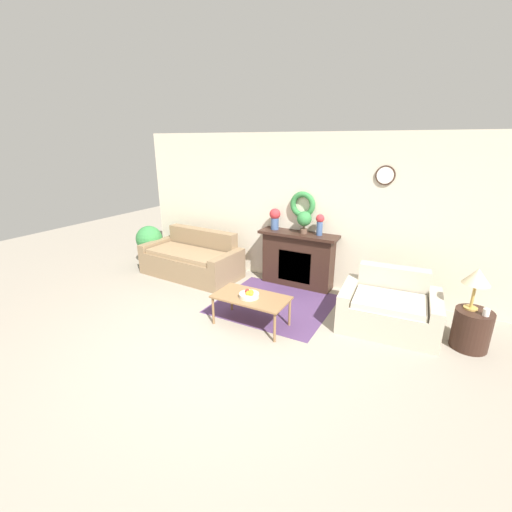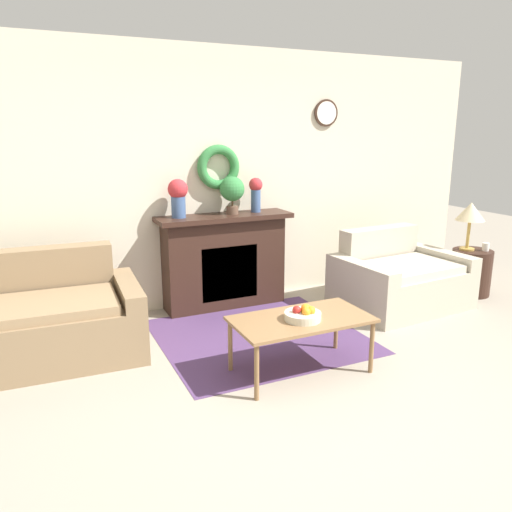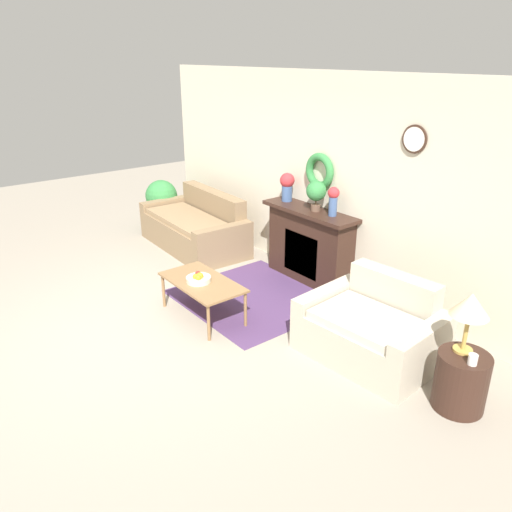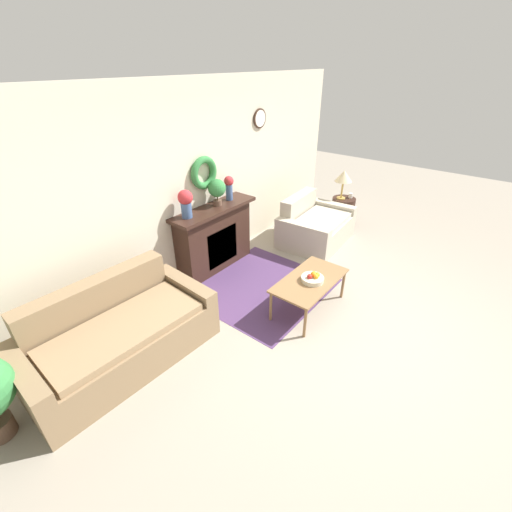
% 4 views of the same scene
% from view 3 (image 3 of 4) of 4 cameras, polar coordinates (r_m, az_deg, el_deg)
% --- Properties ---
extents(ground_plane, '(16.00, 16.00, 0.00)m').
position_cam_3_polar(ground_plane, '(5.70, -13.10, -8.89)').
color(ground_plane, gray).
extents(floor_rug, '(1.80, 1.67, 0.01)m').
position_cam_3_polar(floor_rug, '(6.36, -0.20, -4.74)').
color(floor_rug, '#4C335B').
rests_on(floor_rug, ground_plane).
extents(wall_back, '(6.80, 0.16, 2.70)m').
position_cam_3_polar(wall_back, '(6.64, 7.33, 8.69)').
color(wall_back, beige).
rests_on(wall_back, ground_plane).
extents(fireplace, '(1.43, 0.41, 1.00)m').
position_cam_3_polar(fireplace, '(6.71, 6.13, 1.30)').
color(fireplace, '#331E16').
rests_on(fireplace, ground_plane).
extents(couch_left, '(1.99, 1.04, 0.87)m').
position_cam_3_polar(couch_left, '(7.97, -6.90, 3.21)').
color(couch_left, '#846B4C').
rests_on(couch_left, ground_plane).
extents(loveseat_right, '(1.38, 1.05, 0.80)m').
position_cam_3_polar(loveseat_right, '(5.24, 13.12, -8.14)').
color(loveseat_right, '#B2A893').
rests_on(loveseat_right, ground_plane).
extents(coffee_table, '(1.07, 0.57, 0.45)m').
position_cam_3_polar(coffee_table, '(5.79, -6.16, -3.24)').
color(coffee_table, olive).
rests_on(coffee_table, ground_plane).
extents(fruit_bowl, '(0.28, 0.28, 0.12)m').
position_cam_3_polar(fruit_bowl, '(5.74, -6.59, -2.58)').
color(fruit_bowl, beige).
rests_on(fruit_bowl, coffee_table).
extents(side_table_by_loveseat, '(0.45, 0.45, 0.52)m').
position_cam_3_polar(side_table_by_loveseat, '(4.77, 22.36, -13.10)').
color(side_table_by_loveseat, '#331E16').
rests_on(side_table_by_loveseat, ground_plane).
extents(table_lamp, '(0.32, 0.32, 0.55)m').
position_cam_3_polar(table_lamp, '(4.49, 23.32, -5.31)').
color(table_lamp, '#B28E42').
rests_on(table_lamp, side_table_by_loveseat).
extents(mug, '(0.08, 0.08, 0.09)m').
position_cam_3_polar(mug, '(4.51, 23.53, -10.80)').
color(mug, silver).
rests_on(mug, side_table_by_loveseat).
extents(vase_on_mantel_left, '(0.20, 0.20, 0.39)m').
position_cam_3_polar(vase_on_mantel_left, '(6.83, 3.58, 8.11)').
color(vase_on_mantel_left, '#3D5684').
rests_on(vase_on_mantel_left, fireplace).
extents(vase_on_mantel_right, '(0.15, 0.15, 0.37)m').
position_cam_3_polar(vase_on_mantel_right, '(6.24, 8.83, 6.45)').
color(vase_on_mantel_right, '#3D5684').
rests_on(vase_on_mantel_right, fireplace).
extents(potted_plant_on_mantel, '(0.26, 0.26, 0.39)m').
position_cam_3_polar(potted_plant_on_mantel, '(6.41, 6.90, 7.27)').
color(potted_plant_on_mantel, brown).
rests_on(potted_plant_on_mantel, fireplace).
extents(potted_plant_floor_by_couch, '(0.55, 0.55, 0.85)m').
position_cam_3_polar(potted_plant_floor_by_couch, '(8.93, -10.75, 6.58)').
color(potted_plant_floor_by_couch, brown).
rests_on(potted_plant_floor_by_couch, ground_plane).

